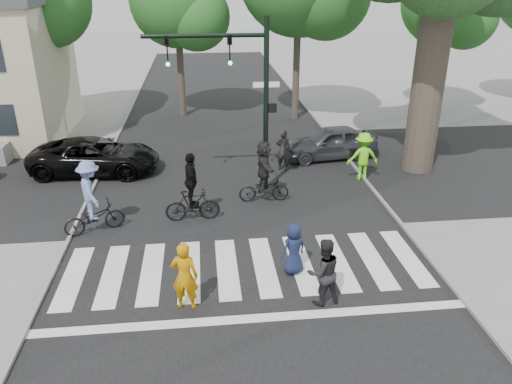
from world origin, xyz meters
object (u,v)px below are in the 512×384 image
at_px(cyclist_right, 264,175).
at_px(pedestrian_adult, 323,272).
at_px(cyclist_left, 92,202).
at_px(pedestrian_woman, 185,276).
at_px(traffic_signal, 241,82).
at_px(car_grey, 329,142).
at_px(cyclist_mid, 192,193).
at_px(pedestrian_child, 294,249).
at_px(car_suv, 95,156).

bearing_deg(cyclist_right, pedestrian_adult, -83.61).
bearing_deg(pedestrian_adult, cyclist_left, -47.44).
distance_m(pedestrian_woman, cyclist_left, 4.96).
xyz_separation_m(traffic_signal, pedestrian_adult, (1.31, -6.95, -3.05)).
height_order(pedestrian_adult, car_grey, pedestrian_adult).
xyz_separation_m(cyclist_right, car_grey, (3.29, 4.06, -0.29)).
bearing_deg(cyclist_mid, pedestrian_child, -51.79).
bearing_deg(car_suv, cyclist_right, -113.82).
height_order(pedestrian_woman, cyclist_left, cyclist_left).
distance_m(cyclist_mid, car_grey, 7.76).
height_order(pedestrian_child, car_grey, pedestrian_child).
distance_m(cyclist_left, car_suv, 5.13).
bearing_deg(pedestrian_adult, pedestrian_child, -84.10).
xyz_separation_m(cyclist_right, car_suv, (-6.22, 3.39, -0.29)).
xyz_separation_m(pedestrian_adult, car_suv, (-6.88, 9.29, -0.17)).
bearing_deg(cyclist_left, pedestrian_woman, -55.47).
relative_size(pedestrian_child, pedestrian_adult, 0.83).
bearing_deg(pedestrian_adult, cyclist_mid, -69.11).
distance_m(pedestrian_adult, cyclist_right, 5.93).
bearing_deg(car_grey, pedestrian_adult, -21.92).
height_order(pedestrian_adult, cyclist_mid, cyclist_mid).
relative_size(cyclist_right, car_grey, 0.54).
relative_size(traffic_signal, cyclist_left, 2.62).
distance_m(cyclist_left, cyclist_mid, 2.98).
relative_size(traffic_signal, car_suv, 1.22).
bearing_deg(pedestrian_woman, car_suv, -55.92).
distance_m(cyclist_left, car_grey, 10.37).
distance_m(traffic_signal, pedestrian_child, 6.49).
bearing_deg(pedestrian_adult, car_grey, -117.11).
distance_m(traffic_signal, pedestrian_adult, 7.70).
bearing_deg(cyclist_left, car_grey, 33.40).
xyz_separation_m(traffic_signal, car_suv, (-5.56, 2.34, -3.22)).
relative_size(traffic_signal, pedestrian_adult, 3.53).
distance_m(traffic_signal, car_grey, 5.91).
bearing_deg(cyclist_right, traffic_signal, 121.73).
height_order(traffic_signal, pedestrian_woman, traffic_signal).
xyz_separation_m(pedestrian_adult, cyclist_mid, (-3.08, 4.71, 0.07)).
relative_size(pedestrian_woman, pedestrian_adult, 1.02).
height_order(traffic_signal, pedestrian_adult, traffic_signal).
xyz_separation_m(pedestrian_woman, cyclist_left, (-2.81, 4.08, 0.13)).
height_order(pedestrian_child, cyclist_right, cyclist_right).
relative_size(pedestrian_woman, car_grey, 0.43).
xyz_separation_m(pedestrian_woman, pedestrian_child, (2.77, 1.20, -0.16)).
relative_size(car_suv, car_grey, 1.22).
bearing_deg(car_grey, cyclist_right, -46.15).
height_order(pedestrian_child, cyclist_left, cyclist_left).
height_order(cyclist_mid, car_suv, cyclist_mid).
xyz_separation_m(traffic_signal, pedestrian_woman, (-1.90, -6.79, -3.04)).
bearing_deg(car_grey, cyclist_left, -63.70).
distance_m(pedestrian_woman, pedestrian_child, 3.02).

